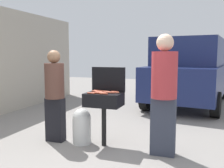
{
  "coord_description": "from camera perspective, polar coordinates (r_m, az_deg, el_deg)",
  "views": [
    {
      "loc": [
        1.55,
        -3.72,
        1.54
      ],
      "look_at": [
        -0.0,
        0.7,
        1.0
      ],
      "focal_mm": 40.94,
      "sensor_mm": 36.0,
      "label": 1
    }
  ],
  "objects": [
    {
      "name": "hot_dog_11",
      "position": [
        4.32,
        0.6,
        -1.71
      ],
      "size": [
        0.13,
        0.03,
        0.03
      ],
      "primitive_type": "cylinder",
      "rotation": [
        0.0,
        1.57,
        -0.06
      ],
      "color": "#AD4228",
      "rests_on": "bbq_grill"
    },
    {
      "name": "hot_dog_7",
      "position": [
        4.35,
        -1.58,
        -1.64
      ],
      "size": [
        0.13,
        0.03,
        0.03
      ],
      "primitive_type": "cylinder",
      "rotation": [
        0.0,
        1.57,
        -0.06
      ],
      "color": "#B74C33",
      "rests_on": "bbq_grill"
    },
    {
      "name": "hot_dog_5",
      "position": [
        4.21,
        -0.47,
        -1.92
      ],
      "size": [
        0.13,
        0.04,
        0.03
      ],
      "primitive_type": "cylinder",
      "rotation": [
        0.0,
        1.57,
        0.12
      ],
      "color": "#B74C33",
      "rests_on": "bbq_grill"
    },
    {
      "name": "hot_dog_13",
      "position": [
        4.15,
        -2.22,
        -2.05
      ],
      "size": [
        0.13,
        0.04,
        0.03
      ],
      "primitive_type": "cylinder",
      "rotation": [
        0.0,
        1.57,
        0.07
      ],
      "color": "#C6593D",
      "rests_on": "bbq_grill"
    },
    {
      "name": "hot_dog_4",
      "position": [
        4.22,
        -2.75,
        -1.89
      ],
      "size": [
        0.13,
        0.04,
        0.03
      ],
      "primitive_type": "cylinder",
      "rotation": [
        0.0,
        1.57,
        0.09
      ],
      "color": "#B74C33",
      "rests_on": "bbq_grill"
    },
    {
      "name": "hot_dog_10",
      "position": [
        4.22,
        0.73,
        -1.9
      ],
      "size": [
        0.13,
        0.03,
        0.03
      ],
      "primitive_type": "cylinder",
      "rotation": [
        0.0,
        1.57,
        -0.04
      ],
      "color": "#C6593D",
      "rests_on": "bbq_grill"
    },
    {
      "name": "hot_dog_1",
      "position": [
        4.18,
        -3.85,
        -1.99
      ],
      "size": [
        0.13,
        0.03,
        0.03
      ],
      "primitive_type": "cylinder",
      "rotation": [
        0.0,
        1.57,
        -0.04
      ],
      "color": "#AD4228",
      "rests_on": "bbq_grill"
    },
    {
      "name": "hot_dog_12",
      "position": [
        4.4,
        -3.0,
        -1.56
      ],
      "size": [
        0.13,
        0.04,
        0.03
      ],
      "primitive_type": "cylinder",
      "rotation": [
        0.0,
        1.57,
        0.07
      ],
      "color": "#B74C33",
      "rests_on": "bbq_grill"
    },
    {
      "name": "hot_dog_2",
      "position": [
        4.38,
        -3.73,
        -1.61
      ],
      "size": [
        0.13,
        0.03,
        0.03
      ],
      "primitive_type": "cylinder",
      "rotation": [
        0.0,
        1.57,
        0.04
      ],
      "color": "#B74C33",
      "rests_on": "bbq_grill"
    },
    {
      "name": "hot_dog_9",
      "position": [
        4.27,
        -1.12,
        -1.79
      ],
      "size": [
        0.13,
        0.03,
        0.03
      ],
      "primitive_type": "cylinder",
      "rotation": [
        0.0,
        1.57,
        -0.03
      ],
      "color": "#C6593D",
      "rests_on": "bbq_grill"
    },
    {
      "name": "person_left",
      "position": [
        4.61,
        -12.67,
        -1.84
      ],
      "size": [
        0.34,
        0.34,
        1.62
      ],
      "rotation": [
        0.0,
        0.0,
        -0.02
      ],
      "color": "black",
      "rests_on": "ground"
    },
    {
      "name": "ground_plane",
      "position": [
        4.31,
        -3.17,
        -14.37
      ],
      "size": [
        24.0,
        24.0,
        0.0
      ],
      "primitive_type": "plane",
      "color": "gray"
    },
    {
      "name": "bbq_grill",
      "position": [
        4.28,
        -1.83,
        -3.89
      ],
      "size": [
        0.6,
        0.44,
        0.91
      ],
      "color": "black",
      "rests_on": "ground"
    },
    {
      "name": "grill_lid_open",
      "position": [
        4.43,
        -0.82,
        1.07
      ],
      "size": [
        0.6,
        0.05,
        0.42
      ],
      "primitive_type": "cube",
      "color": "black",
      "rests_on": "bbq_grill"
    },
    {
      "name": "hot_dog_6",
      "position": [
        4.09,
        -1.89,
        -2.16
      ],
      "size": [
        0.13,
        0.04,
        0.03
      ],
      "primitive_type": "cylinder",
      "rotation": [
        0.0,
        1.57,
        0.11
      ],
      "color": "#AD4228",
      "rests_on": "bbq_grill"
    },
    {
      "name": "hot_dog_0",
      "position": [
        4.29,
        -3.01,
        -1.78
      ],
      "size": [
        0.13,
        0.03,
        0.03
      ],
      "primitive_type": "cylinder",
      "rotation": [
        0.0,
        1.57,
        0.01
      ],
      "color": "#C6593D",
      "rests_on": "bbq_grill"
    },
    {
      "name": "propane_tank",
      "position": [
        4.51,
        -6.77,
        -9.15
      ],
      "size": [
        0.32,
        0.32,
        0.62
      ],
      "color": "silver",
      "rests_on": "ground"
    },
    {
      "name": "hot_dog_8",
      "position": [
        4.16,
        -4.72,
        -2.04
      ],
      "size": [
        0.13,
        0.04,
        0.03
      ],
      "primitive_type": "cylinder",
      "rotation": [
        0.0,
        1.57,
        -0.07
      ],
      "color": "#B74C33",
      "rests_on": "bbq_grill"
    },
    {
      "name": "parked_minivan",
      "position": [
        8.27,
        17.1,
        2.71
      ],
      "size": [
        2.53,
        4.62,
        2.02
      ],
      "rotation": [
        0.0,
        0.0,
        3.0
      ],
      "color": "navy",
      "rests_on": "ground"
    },
    {
      "name": "hot_dog_3",
      "position": [
        4.44,
        -3.25,
        -1.49
      ],
      "size": [
        0.13,
        0.04,
        0.03
      ],
      "primitive_type": "cylinder",
      "rotation": [
        0.0,
        1.57,
        -0.11
      ],
      "color": "#B74C33",
      "rests_on": "bbq_grill"
    },
    {
      "name": "person_right",
      "position": [
        3.93,
        11.53,
        -1.43
      ],
      "size": [
        0.39,
        0.39,
        1.85
      ],
      "rotation": [
        0.0,
        0.0,
        3.13
      ],
      "color": "#333847",
      "rests_on": "ground"
    }
  ]
}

